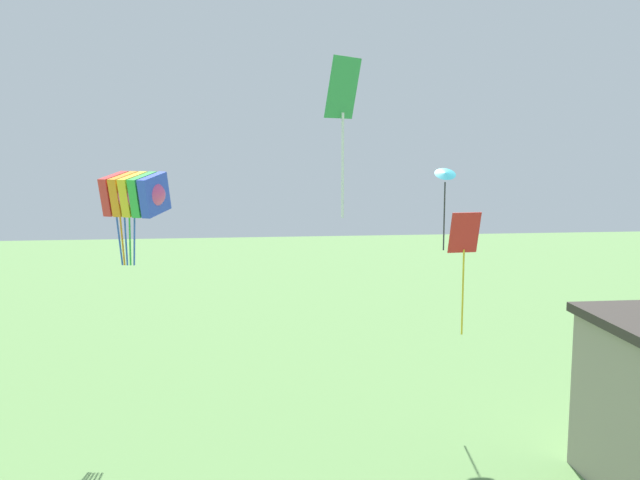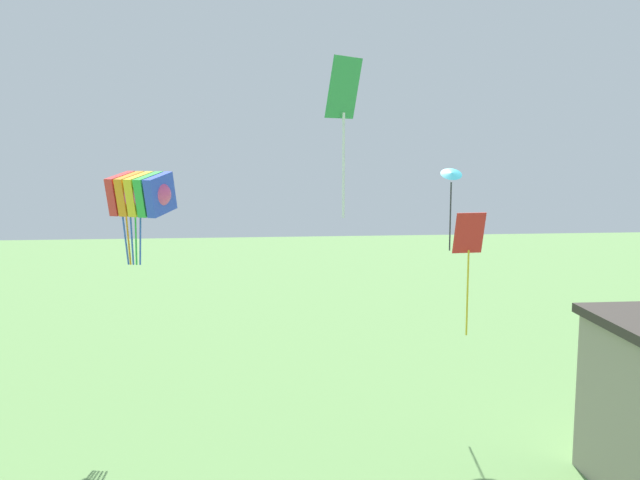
% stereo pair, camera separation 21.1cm
% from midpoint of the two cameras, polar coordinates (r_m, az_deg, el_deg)
% --- Properties ---
extents(kite_rainbow_parafoil, '(2.47, 2.18, 2.89)m').
position_cam_midpoint_polar(kite_rainbow_parafoil, '(22.68, -13.87, 3.59)').
color(kite_rainbow_parafoil, '#E54C8C').
extents(kite_cyan_delta, '(0.75, 0.68, 2.78)m').
position_cam_midpoint_polar(kite_cyan_delta, '(24.01, 10.70, 4.66)').
color(kite_cyan_delta, '#2DB2C6').
extents(kite_green_diamond, '(0.75, 0.73, 2.94)m').
position_cam_midpoint_polar(kite_green_diamond, '(13.26, 2.38, 10.78)').
color(kite_green_diamond, green).
extents(kite_red_diamond, '(0.86, 0.39, 3.40)m').
position_cam_midpoint_polar(kite_red_diamond, '(19.72, 12.12, -0.56)').
color(kite_red_diamond, red).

